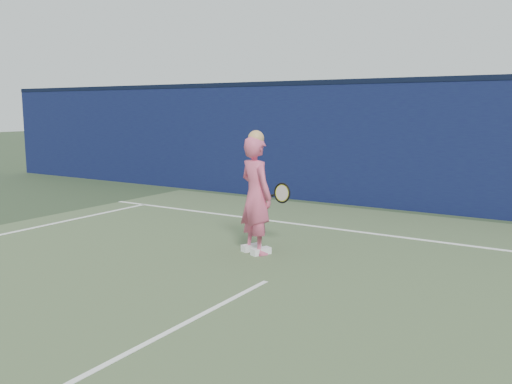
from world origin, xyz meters
The scene contains 6 objects.
ground centered at (0.00, 0.00, 0.00)m, with size 80.00×80.00×0.00m, color #2D3C25.
backstop_wall centered at (0.00, 6.50, 1.25)m, with size 24.00×0.40×2.50m, color #0D0F39.
wall_cap centered at (0.00, 6.50, 2.55)m, with size 24.00×0.42×0.10m, color black.
player centered at (-0.78, 2.03, 0.83)m, with size 0.70×0.60×1.71m.
racket centered at (-0.61, 2.43, 0.81)m, with size 0.51×0.26×0.30m.
court_lines centered at (0.00, -0.33, 0.01)m, with size 11.00×12.04×0.01m.
Camera 1 is at (3.13, -4.21, 2.01)m, focal length 38.00 mm.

